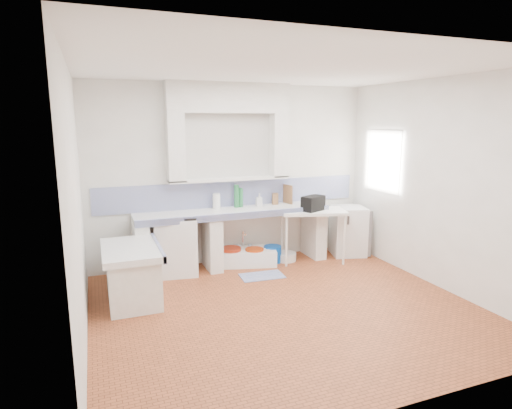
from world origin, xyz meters
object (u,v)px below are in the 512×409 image
object	(u,v)px
side_table	(312,236)
fridge	(348,231)
sink	(247,257)
stove	(176,245)

from	to	relation	value
side_table	fridge	world-z (taller)	fridge
sink	side_table	xyz separation A→B (m)	(1.04, -0.23, 0.31)
stove	side_table	distance (m)	2.17
sink	fridge	size ratio (longest dim) A/B	1.10
stove	sink	bearing A→B (deg)	8.32
stove	side_table	xyz separation A→B (m)	(2.16, -0.22, -0.00)
sink	fridge	distance (m)	1.80
stove	sink	xyz separation A→B (m)	(1.12, 0.01, -0.32)
stove	side_table	world-z (taller)	stove
stove	fridge	distance (m)	2.90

